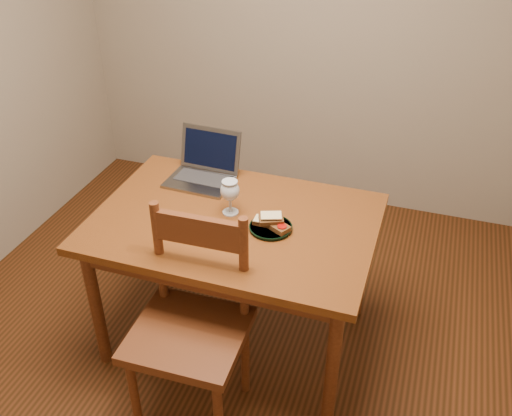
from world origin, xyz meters
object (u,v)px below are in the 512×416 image
(plate, at_px, (271,228))
(laptop, at_px, (205,166))
(milk_glass, at_px, (230,197))
(chair, at_px, (190,319))
(table, at_px, (235,234))

(plate, height_order, laptop, laptop)
(plate, relative_size, milk_glass, 1.13)
(milk_glass, bearing_deg, laptop, 131.74)
(chair, height_order, plate, chair)
(chair, distance_m, milk_glass, 0.60)
(table, relative_size, chair, 2.59)
(milk_glass, height_order, laptop, laptop)
(milk_glass, relative_size, laptop, 0.52)
(table, bearing_deg, milk_glass, 127.16)
(chair, distance_m, laptop, 0.88)
(chair, bearing_deg, laptop, 106.25)
(table, distance_m, plate, 0.21)
(plate, distance_m, milk_glass, 0.24)
(chair, height_order, laptop, laptop)
(table, height_order, chair, chair)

